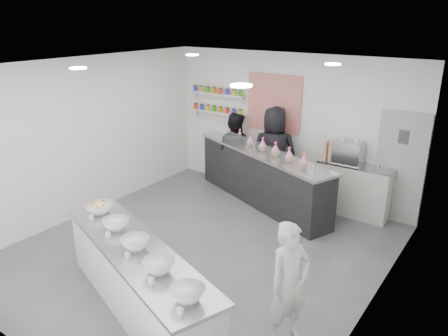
# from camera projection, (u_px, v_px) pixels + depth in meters

# --- Properties ---
(floor) EXTENTS (6.00, 6.00, 0.00)m
(floor) POSITION_uv_depth(u_px,v_px,m) (201.00, 250.00, 7.28)
(floor) COLOR #515156
(floor) RESTS_ON ground
(ceiling) EXTENTS (6.00, 6.00, 0.00)m
(ceiling) POSITION_uv_depth(u_px,v_px,m) (198.00, 67.00, 6.27)
(ceiling) COLOR white
(ceiling) RESTS_ON floor
(back_wall) EXTENTS (5.50, 0.00, 5.50)m
(back_wall) POSITION_uv_depth(u_px,v_px,m) (289.00, 126.00, 9.09)
(back_wall) COLOR white
(back_wall) RESTS_ON floor
(left_wall) EXTENTS (0.00, 6.00, 6.00)m
(left_wall) POSITION_uv_depth(u_px,v_px,m) (86.00, 138.00, 8.27)
(left_wall) COLOR white
(left_wall) RESTS_ON floor
(right_wall) EXTENTS (0.00, 6.00, 6.00)m
(right_wall) POSITION_uv_depth(u_px,v_px,m) (378.00, 208.00, 5.28)
(right_wall) COLOR white
(right_wall) RESTS_ON floor
(back_door) EXTENTS (0.88, 0.04, 2.10)m
(back_door) POSITION_uv_depth(u_px,v_px,m) (400.00, 168.00, 7.96)
(back_door) COLOR #9F9F9C
(back_door) RESTS_ON floor
(pattern_panel) EXTENTS (1.25, 0.03, 1.20)m
(pattern_panel) POSITION_uv_depth(u_px,v_px,m) (274.00, 103.00, 9.11)
(pattern_panel) COLOR #BC0800
(pattern_panel) RESTS_ON back_wall
(jar_shelf_lower) EXTENTS (1.45, 0.22, 0.04)m
(jar_shelf_lower) POSITION_uv_depth(u_px,v_px,m) (218.00, 112.00, 9.93)
(jar_shelf_lower) COLOR silver
(jar_shelf_lower) RESTS_ON back_wall
(jar_shelf_upper) EXTENTS (1.45, 0.22, 0.04)m
(jar_shelf_upper) POSITION_uv_depth(u_px,v_px,m) (218.00, 94.00, 9.79)
(jar_shelf_upper) COLOR silver
(jar_shelf_upper) RESTS_ON back_wall
(preserve_jars) EXTENTS (1.45, 0.10, 0.56)m
(preserve_jars) POSITION_uv_depth(u_px,v_px,m) (217.00, 100.00, 9.82)
(preserve_jars) COLOR red
(preserve_jars) RESTS_ON jar_shelf_lower
(downlight_0) EXTENTS (0.24, 0.24, 0.02)m
(downlight_0) POSITION_uv_depth(u_px,v_px,m) (78.00, 68.00, 6.27)
(downlight_0) COLOR white
(downlight_0) RESTS_ON ceiling
(downlight_1) EXTENTS (0.24, 0.24, 0.02)m
(downlight_1) POSITION_uv_depth(u_px,v_px,m) (241.00, 86.00, 4.75)
(downlight_1) COLOR white
(downlight_1) RESTS_ON ceiling
(downlight_2) EXTENTS (0.24, 0.24, 0.02)m
(downlight_2) POSITION_uv_depth(u_px,v_px,m) (192.00, 55.00, 8.27)
(downlight_2) COLOR white
(downlight_2) RESTS_ON ceiling
(downlight_3) EXTENTS (0.24, 0.24, 0.02)m
(downlight_3) POSITION_uv_depth(u_px,v_px,m) (333.00, 64.00, 6.75)
(downlight_3) COLOR white
(downlight_3) RESTS_ON ceiling
(prep_counter) EXTENTS (3.33, 1.81, 0.89)m
(prep_counter) POSITION_uv_depth(u_px,v_px,m) (138.00, 279.00, 5.70)
(prep_counter) COLOR beige
(prep_counter) RESTS_ON floor
(back_bar) EXTENTS (3.58, 1.95, 1.11)m
(back_bar) POSITION_uv_depth(u_px,v_px,m) (262.00, 177.00, 8.93)
(back_bar) COLOR black
(back_bar) RESTS_ON floor
(sneeze_guard) EXTENTS (3.30, 1.34, 0.30)m
(sneeze_guard) POSITION_uv_depth(u_px,v_px,m) (250.00, 146.00, 8.53)
(sneeze_guard) COLOR white
(sneeze_guard) RESTS_ON back_bar
(espresso_ledge) EXTENTS (1.39, 0.44, 1.03)m
(espresso_ledge) POSITION_uv_depth(u_px,v_px,m) (353.00, 190.00, 8.40)
(espresso_ledge) COLOR beige
(espresso_ledge) RESTS_ON floor
(espresso_machine) EXTENTS (0.53, 0.36, 0.40)m
(espresso_machine) POSITION_uv_depth(u_px,v_px,m) (348.00, 153.00, 8.25)
(espresso_machine) COLOR #93969E
(espresso_machine) RESTS_ON espresso_ledge
(cup_stacks) EXTENTS (0.24, 0.24, 0.36)m
(cup_stacks) POSITION_uv_depth(u_px,v_px,m) (329.00, 150.00, 8.47)
(cup_stacks) COLOR tan
(cup_stacks) RESTS_ON espresso_ledge
(prep_bowls) EXTENTS (2.97, 1.46, 0.15)m
(prep_bowls) POSITION_uv_depth(u_px,v_px,m) (135.00, 244.00, 5.53)
(prep_bowls) COLOR white
(prep_bowls) RESTS_ON prep_counter
(label_cards) EXTENTS (2.66, 0.04, 0.07)m
(label_cards) POSITION_uv_depth(u_px,v_px,m) (116.00, 268.00, 5.08)
(label_cards) COLOR white
(label_cards) RESTS_ON prep_counter
(cookie_bags) EXTENTS (2.44, 1.11, 0.29)m
(cookie_bags) POSITION_uv_depth(u_px,v_px,m) (263.00, 144.00, 8.70)
(cookie_bags) COLOR pink
(cookie_bags) RESTS_ON back_bar
(woman_prep) EXTENTS (0.56, 0.66, 1.54)m
(woman_prep) POSITION_uv_depth(u_px,v_px,m) (289.00, 284.00, 5.04)
(woman_prep) COLOR silver
(woman_prep) RESTS_ON floor
(staff_left) EXTENTS (0.91, 0.75, 1.73)m
(staff_left) POSITION_uv_depth(u_px,v_px,m) (234.00, 151.00, 9.58)
(staff_left) COLOR black
(staff_left) RESTS_ON floor
(staff_right) EXTENTS (1.13, 0.93, 1.97)m
(staff_right) POSITION_uv_depth(u_px,v_px,m) (274.00, 154.00, 9.01)
(staff_right) COLOR black
(staff_right) RESTS_ON floor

